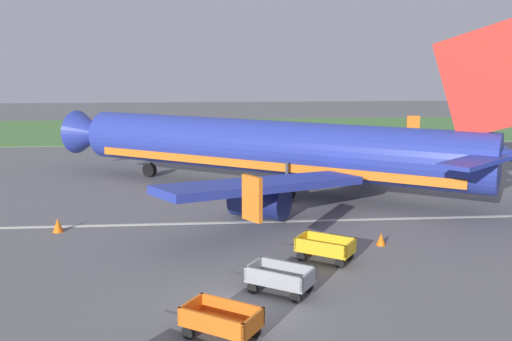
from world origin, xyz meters
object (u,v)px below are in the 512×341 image
object	(u,v)px
baggage_cart_second_in_row	(221,321)
baggage_cart_third_in_row	(280,278)
traffic_cone_by_carts	(381,239)
airplane	(281,149)
baggage_cart_fourth_in_row	(325,248)
traffic_cone_mid_apron	(311,248)
traffic_cone_near_plane	(58,225)

from	to	relation	value
baggage_cart_second_in_row	baggage_cart_third_in_row	xyz separation A→B (m)	(2.39, 3.50, 0.00)
baggage_cart_second_in_row	baggage_cart_third_in_row	size ratio (longest dim) A/B	1.00
baggage_cart_second_in_row	baggage_cart_third_in_row	bearing A→B (deg)	55.68
traffic_cone_by_carts	airplane	bearing A→B (deg)	106.48
baggage_cart_fourth_in_row	traffic_cone_mid_apron	distance (m)	1.09
baggage_cart_second_in_row	traffic_cone_mid_apron	xyz separation A→B (m)	(4.40, 7.87, -0.33)
traffic_cone_near_plane	airplane	bearing A→B (deg)	32.41
baggage_cart_second_in_row	baggage_cart_fourth_in_row	distance (m)	8.51
airplane	traffic_cone_near_plane	bearing A→B (deg)	-147.59
baggage_cart_fourth_in_row	traffic_cone_by_carts	distance (m)	3.78
baggage_cart_third_in_row	traffic_cone_near_plane	xyz separation A→B (m)	(-10.86, 8.98, -0.23)
airplane	traffic_cone_mid_apron	xyz separation A→B (m)	(-0.21, -12.91, -2.78)
airplane	baggage_cart_fourth_in_row	size ratio (longest dim) A/B	9.99
baggage_cart_second_in_row	baggage_cart_fourth_in_row	world-z (taller)	same
baggage_cart_third_in_row	traffic_cone_near_plane	distance (m)	14.09
traffic_cone_near_plane	baggage_cart_fourth_in_row	bearing A→B (deg)	-22.43
traffic_cone_mid_apron	traffic_cone_by_carts	size ratio (longest dim) A/B	0.89
baggage_cart_fourth_in_row	traffic_cone_mid_apron	xyz separation A→B (m)	(-0.50, 0.91, -0.33)
traffic_cone_mid_apron	traffic_cone_by_carts	bearing A→B (deg)	15.33
baggage_cart_second_in_row	traffic_cone_by_carts	distance (m)	12.06
baggage_cart_second_in_row	traffic_cone_near_plane	size ratio (longest dim) A/B	4.55
baggage_cart_second_in_row	airplane	bearing A→B (deg)	77.48
airplane	traffic_cone_by_carts	size ratio (longest dim) A/B	54.03
airplane	traffic_cone_by_carts	world-z (taller)	airplane
baggage_cart_third_in_row	traffic_cone_by_carts	size ratio (longest dim) A/B	5.44
airplane	baggage_cart_second_in_row	bearing A→B (deg)	-102.52
baggage_cart_fourth_in_row	traffic_cone_near_plane	bearing A→B (deg)	157.57
baggage_cart_third_in_row	baggage_cart_fourth_in_row	distance (m)	4.27
baggage_cart_second_in_row	traffic_cone_by_carts	world-z (taller)	baggage_cart_second_in_row
baggage_cart_fourth_in_row	traffic_cone_near_plane	world-z (taller)	baggage_cart_fourth_in_row
airplane	baggage_cart_second_in_row	world-z (taller)	airplane
traffic_cone_mid_apron	traffic_cone_near_plane	bearing A→B (deg)	160.32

